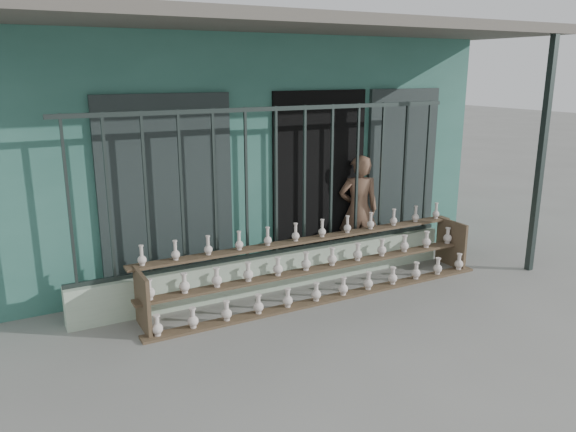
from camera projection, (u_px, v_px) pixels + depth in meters
name	position (u px, v px, depth m)	size (l,w,h in m)	color
ground	(332.00, 328.00, 5.96)	(60.00, 60.00, 0.00)	slate
workshop_building	(195.00, 135.00, 9.16)	(7.40, 6.60, 3.21)	#30675A
parapet_wall	(277.00, 271.00, 7.01)	(5.00, 0.20, 0.45)	#B1C9AC
security_fence	(276.00, 182.00, 6.73)	(5.00, 0.04, 1.80)	#283330
shelf_rack	(320.00, 265.00, 6.79)	(4.50, 0.68, 0.85)	brown
elderly_woman	(358.00, 210.00, 7.80)	(0.56, 0.37, 1.54)	brown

